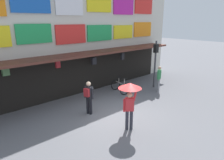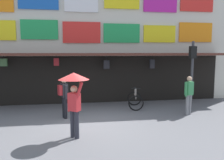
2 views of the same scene
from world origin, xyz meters
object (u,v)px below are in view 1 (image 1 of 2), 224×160
pedestrian_in_yellow (89,95)px  pedestrian_with_umbrella (130,93)px  traffic_light_far (155,57)px  bicycle_parked (120,86)px  pedestrian_in_red (159,77)px

pedestrian_in_yellow → pedestrian_with_umbrella: 2.46m
traffic_light_far → bicycle_parked: 3.13m
pedestrian_with_umbrella → bicycle_parked: bearing=50.7°
traffic_light_far → bicycle_parked: traffic_light_far is taller
bicycle_parked → pedestrian_in_yellow: (-3.34, -1.23, 0.59)m
traffic_light_far → bicycle_parked: bearing=162.1°
traffic_light_far → pedestrian_in_red: 1.49m
traffic_light_far → pedestrian_with_umbrella: traffic_light_far is taller
pedestrian_in_yellow → pedestrian_with_umbrella: (0.42, -2.33, 0.66)m
bicycle_parked → pedestrian_with_umbrella: (-2.91, -3.57, 1.25)m
traffic_light_far → pedestrian_with_umbrella: 6.08m
bicycle_parked → pedestrian_with_umbrella: size_ratio=0.61×
pedestrian_in_red → traffic_light_far: bearing=56.5°
pedestrian_in_yellow → pedestrian_with_umbrella: bearing=-79.8°
traffic_light_far → pedestrian_in_yellow: bearing=-175.7°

